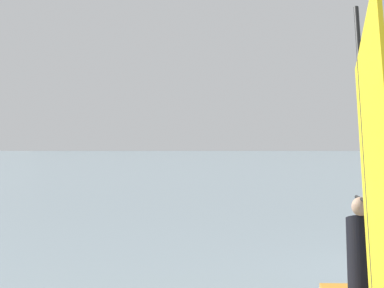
% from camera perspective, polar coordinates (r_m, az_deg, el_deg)
% --- Properties ---
extents(windsurfer, '(1.68, 4.42, 3.96)m').
position_cam_1_polar(windsurfer, '(9.93, 11.08, -5.49)').
color(windsurfer, orange).
rests_on(windsurfer, ground_plane).
extents(distant_headland, '(897.98, 426.45, 46.04)m').
position_cam_1_polar(distant_headland, '(1587.73, 4.85, 0.43)').
color(distant_headland, '#60665B').
rests_on(distant_headland, ground_plane).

